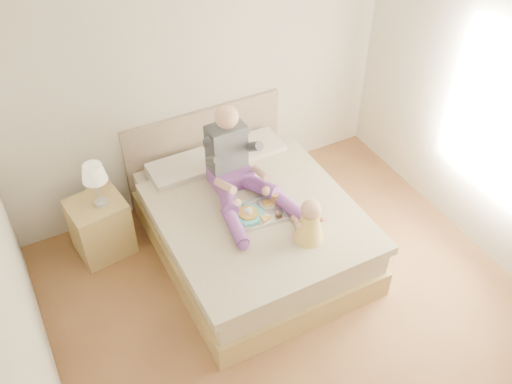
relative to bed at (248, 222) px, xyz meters
name	(u,v)px	position (x,y,z in m)	size (l,w,h in m)	color
room	(328,193)	(0.08, -1.08, 1.19)	(4.02, 4.22, 2.71)	brown
bed	(248,222)	(0.00, 0.00, 0.00)	(1.70, 2.18, 1.00)	#A4884C
nightstand	(101,227)	(-1.26, 0.60, -0.01)	(0.55, 0.50, 0.61)	#A4884C
lamp	(94,175)	(-1.21, 0.56, 0.64)	(0.22, 0.22, 0.46)	silver
adult	(236,169)	(-0.03, 0.16, 0.54)	(0.73, 1.04, 0.86)	#6B3688
tray	(258,211)	(-0.01, -0.21, 0.32)	(0.49, 0.40, 0.13)	silver
baby	(309,223)	(0.23, -0.67, 0.47)	(0.28, 0.38, 0.42)	gold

